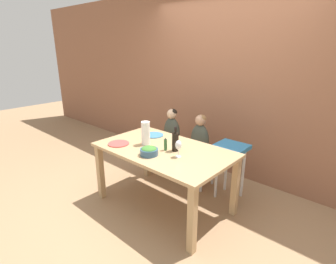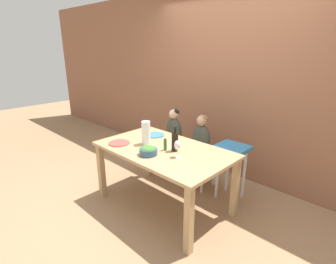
# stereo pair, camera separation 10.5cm
# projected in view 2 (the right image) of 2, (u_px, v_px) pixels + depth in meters

# --- Properties ---
(ground_plane) EXTENTS (14.00, 14.00, 0.00)m
(ground_plane) POSITION_uv_depth(u_px,v_px,m) (164.00, 204.00, 3.23)
(ground_plane) COLOR #9E7A56
(wall_back) EXTENTS (10.00, 0.06, 2.70)m
(wall_back) POSITION_uv_depth(u_px,v_px,m) (229.00, 84.00, 3.71)
(wall_back) COLOR #8E5B42
(wall_back) RESTS_ON ground_plane
(dining_table) EXTENTS (1.56, 0.92, 0.75)m
(dining_table) POSITION_uv_depth(u_px,v_px,m) (164.00, 156.00, 3.02)
(dining_table) COLOR tan
(dining_table) RESTS_ON ground_plane
(chair_far_left) EXTENTS (0.44, 0.37, 0.45)m
(chair_far_left) POSITION_uv_depth(u_px,v_px,m) (174.00, 150.00, 3.90)
(chair_far_left) COLOR silver
(chair_far_left) RESTS_ON ground_plane
(chair_far_center) EXTENTS (0.44, 0.37, 0.45)m
(chair_far_center) POSITION_uv_depth(u_px,v_px,m) (200.00, 160.00, 3.57)
(chair_far_center) COLOR silver
(chair_far_center) RESTS_ON ground_plane
(chair_right_highchair) EXTENTS (0.37, 0.32, 0.72)m
(chair_right_highchair) POSITION_uv_depth(u_px,v_px,m) (232.00, 158.00, 3.20)
(chair_right_highchair) COLOR silver
(chair_right_highchair) RESTS_ON ground_plane
(person_child_left) EXTENTS (0.27, 0.16, 0.55)m
(person_child_left) POSITION_uv_depth(u_px,v_px,m) (174.00, 128.00, 3.79)
(person_child_left) COLOR #3D4238
(person_child_left) RESTS_ON chair_far_left
(person_child_center) EXTENTS (0.27, 0.16, 0.55)m
(person_child_center) POSITION_uv_depth(u_px,v_px,m) (201.00, 136.00, 3.46)
(person_child_center) COLOR #3D4238
(person_child_center) RESTS_ON chair_far_center
(wine_bottle) EXTENTS (0.07, 0.07, 0.28)m
(wine_bottle) POSITION_uv_depth(u_px,v_px,m) (175.00, 141.00, 2.89)
(wine_bottle) COLOR black
(wine_bottle) RESTS_ON dining_table
(paper_towel_roll) EXTENTS (0.10, 0.10, 0.28)m
(paper_towel_roll) POSITION_uv_depth(u_px,v_px,m) (146.00, 133.00, 3.09)
(paper_towel_roll) COLOR white
(paper_towel_roll) RESTS_ON dining_table
(wine_glass_near) EXTENTS (0.07, 0.07, 0.18)m
(wine_glass_near) POSITION_uv_depth(u_px,v_px,m) (177.00, 146.00, 2.72)
(wine_glass_near) COLOR white
(wine_glass_near) RESTS_ON dining_table
(salad_bowl_large) EXTENTS (0.20, 0.20, 0.10)m
(salad_bowl_large) POSITION_uv_depth(u_px,v_px,m) (148.00, 151.00, 2.81)
(salad_bowl_large) COLOR #335675
(salad_bowl_large) RESTS_ON dining_table
(dinner_plate_front_left) EXTENTS (0.25, 0.25, 0.01)m
(dinner_plate_front_left) POSITION_uv_depth(u_px,v_px,m) (119.00, 143.00, 3.14)
(dinner_plate_front_left) COLOR #D14C47
(dinner_plate_front_left) RESTS_ON dining_table
(dinner_plate_back_left) EXTENTS (0.25, 0.25, 0.01)m
(dinner_plate_back_left) POSITION_uv_depth(u_px,v_px,m) (155.00, 135.00, 3.42)
(dinner_plate_back_left) COLOR teal
(dinner_plate_back_left) RESTS_ON dining_table
(condiment_bottle_hot_sauce) EXTENTS (0.04, 0.04, 0.15)m
(condiment_bottle_hot_sauce) POSITION_uv_depth(u_px,v_px,m) (165.00, 144.00, 2.92)
(condiment_bottle_hot_sauce) COLOR #336633
(condiment_bottle_hot_sauce) RESTS_ON dining_table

